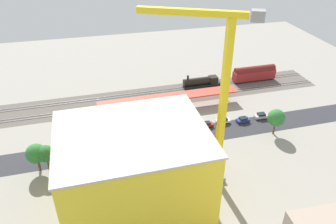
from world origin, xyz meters
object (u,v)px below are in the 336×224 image
object	(u,v)px
passenger_coach	(254,73)
parked_car_2	(223,121)
parked_car_1	(243,120)
street_tree_4	(276,118)
parked_car_3	(206,125)
street_tree_2	(46,154)
construction_building	(134,168)
parked_car_5	(166,130)
street_tree_0	(71,148)
traffic_light	(187,114)
platform_canopy_near	(169,97)
locomotive	(202,82)
tower_crane	(218,93)
parked_car_4	(183,127)
street_tree_1	(95,146)
box_truck_2	(98,152)
box_truck_1	(81,151)
street_tree_3	(36,154)
parked_car_6	(142,134)
box_truck_0	(106,153)
parked_car_0	(261,116)

from	to	relation	value
passenger_coach	parked_car_2	xyz separation A→B (m)	(22.50, 24.77, -2.33)
parked_car_1	street_tree_4	bearing A→B (deg)	126.61
parked_car_1	parked_car_3	xyz separation A→B (m)	(11.77, -0.30, -0.01)
parked_car_1	street_tree_2	size ratio (longest dim) A/B	0.57
construction_building	parked_car_5	bearing A→B (deg)	-119.33
passenger_coach	street_tree_0	bearing A→B (deg)	27.10
traffic_light	platform_canopy_near	bearing A→B (deg)	-79.35
locomotive	tower_crane	xyz separation A→B (m)	(14.09, 46.44, 21.29)
street_tree_0	parked_car_4	bearing A→B (deg)	-164.13
parked_car_1	construction_building	world-z (taller)	construction_building
parked_car_3	parked_car_4	bearing A→B (deg)	-2.17
platform_canopy_near	construction_building	size ratio (longest dim) A/B	1.55
street_tree_1	passenger_coach	bearing A→B (deg)	-150.89
parked_car_4	parked_car_3	bearing A→B (deg)	177.83
parked_car_2	street_tree_0	size ratio (longest dim) A/B	0.52
parked_car_4	street_tree_0	xyz separation A→B (m)	(31.14, 8.85, 4.87)
locomotive	traffic_light	world-z (taller)	traffic_light
street_tree_1	traffic_light	world-z (taller)	street_tree_1
box_truck_2	box_truck_1	bearing A→B (deg)	-22.08
box_truck_2	street_tree_3	distance (m)	14.99
street_tree_4	traffic_light	xyz separation A→B (m)	(23.32, -9.38, -0.74)
street_tree_0	street_tree_3	bearing A→B (deg)	-1.71
parked_car_6	street_tree_0	xyz separation A→B (m)	(18.94, 8.30, 4.95)
box_truck_0	tower_crane	bearing A→B (deg)	149.94
construction_building	street_tree_3	xyz separation A→B (m)	(21.60, -15.17, -3.66)
street_tree_2	parked_car_4	bearing A→B (deg)	-165.94
platform_canopy_near	street_tree_0	size ratio (longest dim) A/B	5.52
construction_building	street_tree_1	distance (m)	17.35
locomotive	traffic_light	xyz separation A→B (m)	(13.29, 24.22, 2.93)
parked_car_3	box_truck_0	xyz separation A→B (m)	(30.25, 7.26, 0.85)
parked_car_6	street_tree_3	distance (m)	28.72
street_tree_0	street_tree_2	bearing A→B (deg)	4.24
parked_car_3	tower_crane	world-z (taller)	tower_crane
tower_crane	traffic_light	world-z (taller)	tower_crane
parked_car_3	street_tree_2	distance (m)	45.42
box_truck_0	street_tree_4	bearing A→B (deg)	178.91
parked_car_6	street_tree_1	size ratio (longest dim) A/B	0.64
parked_car_0	parked_car_1	xyz separation A→B (m)	(6.41, 0.66, -0.05)
street_tree_0	parked_car_2	bearing A→B (deg)	-168.13
street_tree_0	traffic_light	bearing A→B (deg)	-163.28
parked_car_2	parked_car_6	bearing A→B (deg)	2.15
construction_building	street_tree_0	xyz separation A→B (m)	(13.35, -14.92, -3.26)
parked_car_3	traffic_light	distance (m)	7.07
parked_car_5	box_truck_2	xyz separation A→B (m)	(19.75, 6.79, 0.97)
parked_car_0	traffic_light	xyz separation A→B (m)	(23.88, -0.84, 3.95)
street_tree_0	parked_car_3	bearing A→B (deg)	-167.37
tower_crane	parked_car_6	bearing A→B (deg)	-58.18
parked_car_0	box_truck_1	bearing A→B (deg)	5.71
parked_car_0	parked_car_3	size ratio (longest dim) A/B	0.98
box_truck_1	street_tree_4	distance (m)	54.17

